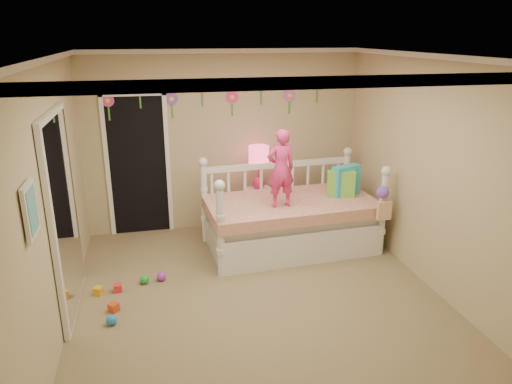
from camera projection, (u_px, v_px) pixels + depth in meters
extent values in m
cube|color=#7F684C|center=(259.00, 299.00, 5.30)|extent=(4.00, 4.50, 0.01)
cube|color=white|center=(260.00, 56.00, 4.48)|extent=(4.00, 4.50, 0.01)
cube|color=tan|center=(224.00, 141.00, 6.97)|extent=(4.00, 0.01, 2.60)
cube|color=tan|center=(52.00, 202.00, 4.47)|extent=(0.01, 4.50, 2.60)
cube|color=tan|center=(434.00, 175.00, 5.31)|extent=(0.01, 4.50, 2.60)
cube|color=#22A6AD|center=(346.00, 180.00, 6.52)|extent=(0.43, 0.27, 0.41)
cube|color=#7ACF3F|center=(341.00, 184.00, 6.47)|extent=(0.40, 0.24, 0.35)
imported|color=#F13680|center=(281.00, 169.00, 5.99)|extent=(0.39, 0.27, 1.00)
cube|color=white|center=(259.00, 209.00, 7.10)|extent=(0.40, 0.32, 0.63)
sphere|color=#DE1D61|center=(259.00, 183.00, 6.97)|extent=(0.18, 0.18, 0.18)
cylinder|color=#DE1D61|center=(259.00, 171.00, 6.91)|extent=(0.03, 0.03, 0.37)
cylinder|color=#F14864|center=(259.00, 155.00, 6.84)|extent=(0.29, 0.29, 0.27)
cube|color=black|center=(138.00, 164.00, 6.78)|extent=(0.90, 0.04, 2.07)
cube|color=white|center=(64.00, 215.00, 4.84)|extent=(0.07, 1.30, 2.10)
cube|color=white|center=(30.00, 210.00, 3.57)|extent=(0.05, 0.34, 0.42)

